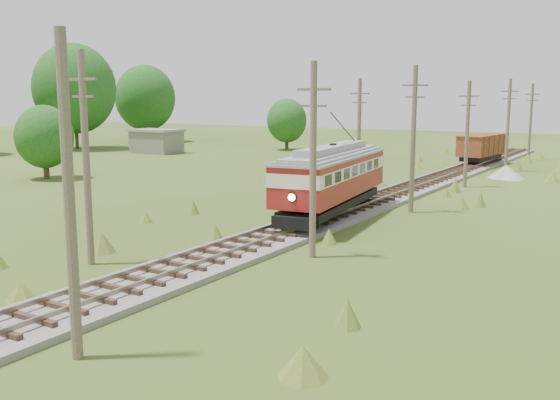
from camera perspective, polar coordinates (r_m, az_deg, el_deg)
The scene contains 17 objects.
railbed_main at distance 43.55m, azimuth 9.25°, elevation 0.13°, with size 3.60×96.00×0.57m.
streetcar at distance 36.42m, azimuth 4.83°, elevation 2.36°, with size 4.59×12.65×5.73m.
gondola at distance 69.18m, azimuth 17.95°, elevation 4.68°, with size 3.34×8.38×2.72m.
gravel_pile at distance 58.87m, azimuth 20.04°, elevation 2.39°, with size 3.24×3.43×1.18m.
utility_pole_r_1 at distance 17.23m, azimuth -18.71°, elevation 0.05°, with size 0.30×0.30×8.80m.
utility_pole_r_2 at distance 27.24m, azimuth 3.05°, elevation 3.79°, with size 1.60×0.30×8.60m.
utility_pole_r_3 at distance 39.14m, azimuth 12.09°, elevation 5.56°, with size 1.60×0.30×9.00m.
utility_pole_r_4 at distance 51.63m, azimuth 16.74°, elevation 5.88°, with size 1.60×0.30×8.40m.
utility_pole_r_5 at distance 64.18m, azimuth 20.12°, elevation 6.52°, with size 1.60×0.30×8.90m.
utility_pole_r_6 at distance 76.99m, azimuth 21.94°, elevation 6.71°, with size 1.60×0.30×8.70m.
utility_pole_l_a at distance 27.23m, azimuth -17.32°, elevation 3.82°, with size 1.60×0.30×9.00m.
utility_pole_l_b at distance 50.37m, azimuth 7.24°, elevation 6.24°, with size 1.60×0.30×8.60m.
tree_left_4 at distance 92.28m, azimuth -18.29°, elevation 9.64°, with size 11.34×11.34×14.61m.
tree_left_5 at distance 104.73m, azimuth -12.22°, elevation 9.11°, with size 9.66×9.66×12.44m.
tree_mid_a at distance 86.12m, azimuth 0.62°, elevation 7.27°, with size 5.46×5.46×7.03m.
tree_mid_c at distance 58.59m, azimuth -20.74°, elevation 5.43°, with size 5.04×5.04×6.49m.
shed at distance 83.02m, azimuth -11.23°, elevation 5.33°, with size 6.40×4.40×3.10m.
Camera 1 is at (16.24, -5.83, 7.01)m, focal length 40.00 mm.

